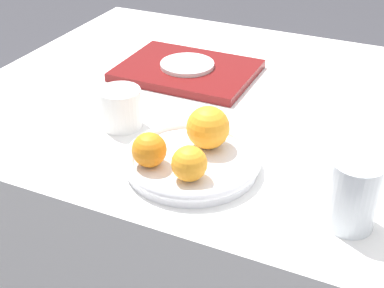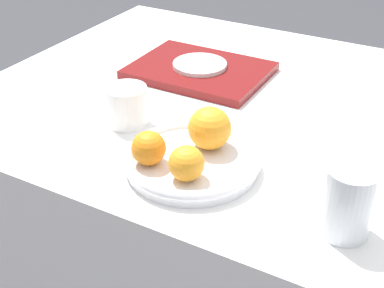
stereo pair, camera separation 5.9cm
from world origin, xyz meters
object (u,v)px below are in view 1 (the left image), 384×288
(serving_tray, at_px, (187,70))
(orange_2, at_px, (149,150))
(orange_0, at_px, (189,163))
(water_glass, at_px, (353,195))
(orange_1, at_px, (208,127))
(fruit_platter, at_px, (192,160))
(side_plate, at_px, (187,65))
(cup_1, at_px, (121,108))

(serving_tray, bearing_deg, orange_2, -73.54)
(orange_0, xyz_separation_m, water_glass, (0.26, 0.02, 0.00))
(serving_tray, bearing_deg, water_glass, -41.00)
(orange_0, relative_size, orange_1, 0.77)
(fruit_platter, distance_m, serving_tray, 0.40)
(orange_0, bearing_deg, orange_1, 96.77)
(side_plate, bearing_deg, orange_0, -64.43)
(orange_2, xyz_separation_m, cup_1, (-0.14, 0.13, -0.01))
(orange_0, bearing_deg, orange_2, 173.34)
(side_plate, relative_size, cup_1, 1.55)
(orange_2, bearing_deg, cup_1, 136.54)
(orange_1, relative_size, cup_1, 0.94)
(orange_1, distance_m, cup_1, 0.21)
(water_glass, relative_size, serving_tray, 0.36)
(serving_tray, bearing_deg, fruit_platter, -63.67)
(orange_1, bearing_deg, fruit_platter, -101.52)
(cup_1, bearing_deg, side_plate, 87.22)
(orange_2, bearing_deg, serving_tray, 106.46)
(serving_tray, xyz_separation_m, side_plate, (0.00, 0.00, 0.02))
(orange_1, height_order, cup_1, orange_1)
(water_glass, height_order, serving_tray, water_glass)
(side_plate, xyz_separation_m, cup_1, (-0.01, -0.28, 0.02))
(orange_1, distance_m, water_glass, 0.29)
(orange_2, height_order, cup_1, orange_2)
(fruit_platter, xyz_separation_m, water_glass, (0.28, -0.04, 0.04))
(fruit_platter, distance_m, orange_2, 0.08)
(side_plate, distance_m, cup_1, 0.28)
(orange_0, height_order, water_glass, water_glass)
(orange_0, relative_size, orange_2, 1.00)
(side_plate, bearing_deg, water_glass, -41.00)
(fruit_platter, relative_size, cup_1, 2.91)
(orange_0, distance_m, serving_tray, 0.47)
(orange_1, relative_size, orange_2, 1.30)
(cup_1, bearing_deg, orange_1, -8.69)
(fruit_platter, height_order, side_plate, same)
(fruit_platter, xyz_separation_m, side_plate, (-0.18, 0.36, 0.01))
(orange_1, height_order, water_glass, water_glass)
(fruit_platter, xyz_separation_m, orange_2, (-0.06, -0.05, 0.04))
(fruit_platter, bearing_deg, orange_2, -139.04)
(orange_1, distance_m, orange_2, 0.12)
(orange_2, bearing_deg, orange_1, 55.43)
(orange_2, distance_m, water_glass, 0.34)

